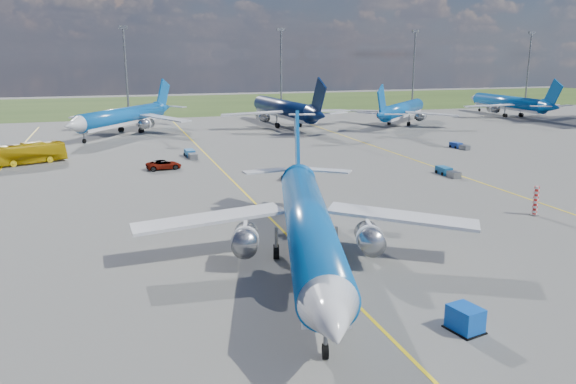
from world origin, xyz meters
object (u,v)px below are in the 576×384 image
object	(u,v)px
service_car_c	(293,173)
bg_jet_ene	(507,116)
main_airliner	(308,269)
uld_container	(465,319)
baggage_tug_w	(447,172)
apron_bus	(26,154)
baggage_tug_e	(459,146)
bg_jet_n	(284,126)
service_car_b	(164,165)
bg_jet_ne	(402,124)
baggage_tug_c	(191,154)
warning_post	(536,201)
bg_jet_nnw	(124,134)

from	to	relation	value
service_car_c	bg_jet_ene	bearing A→B (deg)	72.42
main_airliner	uld_container	distance (m)	13.24
main_airliner	bg_jet_ene	bearing A→B (deg)	60.51
baggage_tug_w	service_car_c	bearing A→B (deg)	167.54
baggage_tug_w	apron_bus	bearing A→B (deg)	154.71
service_car_c	baggage_tug_e	xyz separation A→B (m)	(35.03, 14.26, -0.27)
bg_jet_n	uld_container	xyz separation A→B (m)	(-18.51, -96.44, 0.75)
apron_bus	service_car_b	bearing A→B (deg)	-140.74
bg_jet_n	service_car_b	world-z (taller)	bg_jet_n
apron_bus	baggage_tug_w	size ratio (longest dim) A/B	2.49
bg_jet_ne	baggage_tug_c	bearing A→B (deg)	73.01
warning_post	bg_jet_ene	bearing A→B (deg)	53.15
uld_container	baggage_tug_e	size ratio (longest dim) A/B	0.44
service_car_c	baggage_tug_e	bearing A→B (deg)	58.92
bg_jet_ene	apron_bus	xyz separation A→B (m)	(-112.72, -34.44, 1.57)
apron_bus	baggage_tug_c	distance (m)	24.21
bg_jet_n	apron_bus	xyz separation A→B (m)	(-50.00, -31.98, 1.57)
bg_jet_nnw	service_car_b	size ratio (longest dim) A/B	7.91
main_airliner	service_car_c	bearing A→B (deg)	89.55
main_airliner	service_car_b	xyz separation A→B (m)	(-6.80, 42.13, 0.69)
bg_jet_ne	service_car_b	distance (m)	69.20
bg_jet_ne	bg_jet_nnw	bearing A→B (deg)	42.41
baggage_tug_c	bg_jet_n	bearing A→B (deg)	49.65
warning_post	service_car_b	xyz separation A→B (m)	(-33.76, 35.08, -0.81)
bg_jet_nnw	baggage_tug_c	xyz separation A→B (m)	(9.28, -31.21, 0.51)
bg_jet_n	baggage_tug_e	size ratio (longest dim) A/B	10.00
service_car_c	baggage_tug_c	distance (m)	22.33
bg_jet_ene	baggage_tug_c	xyz separation A→B (m)	(-88.60, -36.30, 0.51)
warning_post	bg_jet_nnw	xyz separation A→B (m)	(-38.03, 74.78, -1.50)
apron_bus	uld_container	bearing A→B (deg)	-176.29
bg_jet_n	main_airliner	size ratio (longest dim) A/B	1.11
apron_bus	bg_jet_nnw	bearing A→B (deg)	-49.15
bg_jet_n	service_car_c	world-z (taller)	bg_jet_n
main_airliner	bg_jet_ne	bearing A→B (deg)	72.53
apron_bus	service_car_c	bearing A→B (deg)	-144.06
service_car_c	apron_bus	bearing A→B (deg)	-174.97
bg_jet_nnw	apron_bus	world-z (taller)	bg_jet_nnw
uld_container	baggage_tug_w	xyz separation A→B (m)	(23.78, 38.47, -0.27)
baggage_tug_c	service_car_b	bearing A→B (deg)	-123.49
uld_container	service_car_b	xyz separation A→B (m)	(-12.37, 54.12, -0.06)
service_car_b	baggage_tug_w	distance (m)	39.39
bg_jet_nnw	bg_jet_n	distance (m)	35.25
apron_bus	bg_jet_ene	bearing A→B (deg)	-95.33
bg_jet_nnw	baggage_tug_c	world-z (taller)	bg_jet_nnw
apron_bus	baggage_tug_e	world-z (taller)	apron_bus
main_airliner	baggage_tug_c	world-z (taller)	main_airliner
bg_jet_ene	service_car_c	world-z (taller)	bg_jet_ene
warning_post	bg_jet_ene	size ratio (longest dim) A/B	0.08
bg_jet_n	baggage_tug_e	distance (m)	43.92
warning_post	bg_jet_ene	xyz separation A→B (m)	(59.85, 79.87, -1.50)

